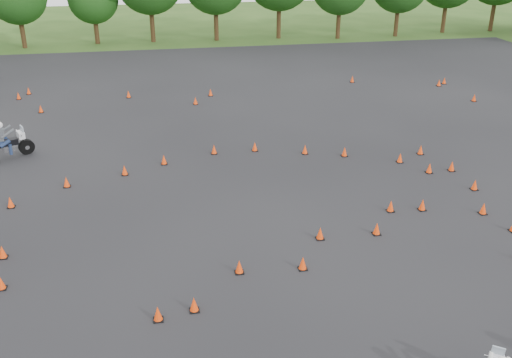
% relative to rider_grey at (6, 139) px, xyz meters
% --- Properties ---
extents(ground, '(140.00, 140.00, 0.00)m').
position_rel_rider_grey_xyz_m(ground, '(11.09, -11.33, -0.99)').
color(ground, '#2D5119').
rests_on(ground, ground).
extents(asphalt_pad, '(62.00, 62.00, 0.00)m').
position_rel_rider_grey_xyz_m(asphalt_pad, '(11.09, -5.33, -0.99)').
color(asphalt_pad, black).
rests_on(asphalt_pad, ground).
extents(traffic_cones, '(36.55, 33.50, 0.45)m').
position_rel_rider_grey_xyz_m(traffic_cones, '(11.03, -5.78, -0.76)').
color(traffic_cones, '#FF410A').
rests_on(traffic_cones, asphalt_pad).
extents(rider_grey, '(2.63, 1.90, 1.98)m').
position_rel_rider_grey_xyz_m(rider_grey, '(0.00, 0.00, 0.00)').
color(rider_grey, '#44484C').
rests_on(rider_grey, ground).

